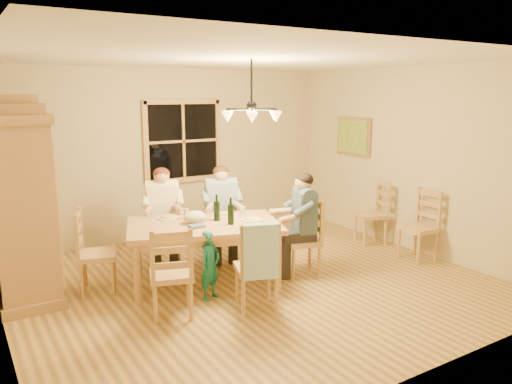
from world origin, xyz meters
TOP-DOWN VIEW (x-y plane):
  - floor at (0.00, 0.00)m, footprint 5.50×5.50m
  - ceiling at (0.00, 0.00)m, footprint 5.50×5.00m
  - wall_back at (0.00, 2.50)m, footprint 5.50×0.02m
  - wall_right at (2.75, 0.00)m, footprint 0.02×5.00m
  - window at (0.20, 2.47)m, footprint 1.30×0.06m
  - painting at (2.71, 1.20)m, footprint 0.06×0.78m
  - chandelier at (-0.00, 0.00)m, footprint 0.77×0.68m
  - armoire at (-2.42, 1.08)m, footprint 0.66×1.40m
  - dining_table at (-0.49, 0.31)m, footprint 2.08×1.63m
  - chair_far_left at (-0.64, 1.27)m, footprint 0.55×0.54m
  - chair_far_right at (0.12, 1.01)m, footprint 0.55×0.54m
  - chair_near_left at (-1.19, -0.35)m, footprint 0.55×0.54m
  - chair_near_right at (-0.33, -0.64)m, footprint 0.55×0.54m
  - chair_end_left at (-1.68, 0.72)m, footprint 0.54×0.55m
  - chair_end_right at (0.71, -0.09)m, footprint 0.54×0.55m
  - adult_woman at (-0.64, 1.27)m, footprint 0.49×0.52m
  - adult_plaid_man at (0.12, 1.01)m, footprint 0.49×0.52m
  - adult_slate_man at (0.71, -0.09)m, footprint 0.52×0.49m
  - towel at (-0.40, -0.82)m, footprint 0.39×0.22m
  - wine_bottle_a at (-0.29, 0.35)m, footprint 0.08×0.08m
  - wine_bottle_b at (-0.23, 0.10)m, footprint 0.08×0.08m
  - plate_woman at (-0.78, 0.77)m, footprint 0.26×0.26m
  - plate_plaid at (-0.09, 0.52)m, footprint 0.26×0.26m
  - plate_slate at (0.07, 0.11)m, footprint 0.26×0.26m
  - wine_glass_a at (-0.60, 0.60)m, footprint 0.06×0.06m
  - wine_glass_b at (0.06, 0.33)m, footprint 0.06×0.06m
  - cap at (-0.05, -0.15)m, footprint 0.20×0.20m
  - napkin at (-0.64, 0.19)m, footprint 0.22×0.19m
  - cloth_bundle at (-0.58, 0.37)m, footprint 0.28×0.22m
  - child at (-0.66, -0.17)m, footprint 0.34×0.29m
  - chair_spare_front at (2.45, -0.46)m, footprint 0.43×0.45m
  - chair_spare_back at (2.45, 0.46)m, footprint 0.55×0.56m

SIDE VIEW (x-z plane):
  - floor at x=0.00m, z-range 0.00..0.00m
  - chair_far_left at x=-0.64m, z-range -0.19..0.80m
  - chair_far_right at x=0.12m, z-range -0.19..0.80m
  - chair_near_left at x=-1.19m, z-range -0.19..0.80m
  - chair_near_right at x=-0.33m, z-range -0.19..0.80m
  - chair_end_left at x=-1.68m, z-range -0.19..0.80m
  - chair_end_right at x=0.71m, z-range -0.19..0.80m
  - chair_spare_front at x=2.45m, z-range -0.19..0.80m
  - chair_spare_back at x=2.45m, z-range -0.19..0.80m
  - child at x=-0.66m, z-range 0.00..0.80m
  - dining_table at x=-0.49m, z-range 0.28..1.04m
  - towel at x=-0.40m, z-range 0.41..0.99m
  - plate_woman at x=-0.78m, z-range 0.76..0.78m
  - plate_plaid at x=-0.09m, z-range 0.76..0.78m
  - plate_slate at x=0.07m, z-range 0.76..0.78m
  - napkin at x=-0.64m, z-range 0.76..0.79m
  - cap at x=-0.05m, z-range 0.76..0.87m
  - wine_glass_a at x=-0.60m, z-range 0.76..0.90m
  - wine_glass_b at x=0.06m, z-range 0.76..0.90m
  - cloth_bundle at x=-0.58m, z-range 0.76..0.91m
  - adult_woman at x=-0.64m, z-range 0.40..1.28m
  - adult_plaid_man at x=0.12m, z-range 0.40..1.28m
  - adult_slate_man at x=0.71m, z-range 0.40..1.28m
  - wine_bottle_a at x=-0.29m, z-range 0.76..1.09m
  - wine_bottle_b at x=-0.23m, z-range 0.76..1.09m
  - armoire at x=-2.42m, z-range -0.09..2.21m
  - wall_back at x=0.00m, z-range 0.00..2.70m
  - wall_right at x=2.75m, z-range 0.00..2.70m
  - window at x=0.20m, z-range 0.90..2.20m
  - painting at x=2.71m, z-range 1.28..1.92m
  - chandelier at x=0.00m, z-range 1.72..2.43m
  - ceiling at x=0.00m, z-range 2.69..2.71m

